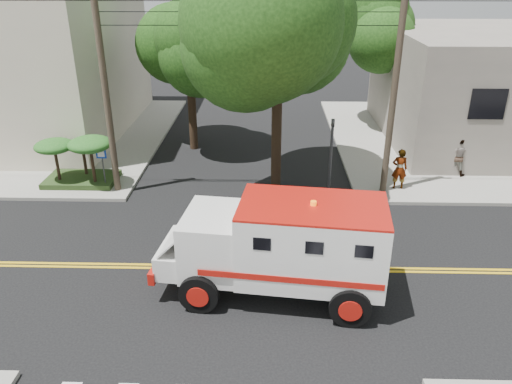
{
  "coord_description": "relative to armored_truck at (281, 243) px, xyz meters",
  "views": [
    {
      "loc": [
        1.16,
        -14.28,
        9.38
      ],
      "look_at": [
        0.71,
        2.7,
        1.6
      ],
      "focal_mm": 35.0,
      "sensor_mm": 36.0,
      "label": 1
    }
  ],
  "objects": [
    {
      "name": "tree_main",
      "position": [
        0.36,
        7.57,
        5.42
      ],
      "size": [
        6.08,
        5.7,
        9.85
      ],
      "color": "black",
      "rests_on": "ground"
    },
    {
      "name": "pedestrian_b",
      "position": [
        8.59,
        9.55,
        -0.7
      ],
      "size": [
        1.13,
        1.06,
        1.86
      ],
      "primitive_type": "imported",
      "rotation": [
        0.0,
        0.0,
        2.61
      ],
      "color": "gray",
      "rests_on": "sidewalk_ne"
    },
    {
      "name": "accessibility_sign",
      "position": [
        -7.78,
        7.54,
        -0.41
      ],
      "size": [
        0.45,
        0.1,
        2.02
      ],
      "color": "#3F3F42",
      "rests_on": "ground"
    },
    {
      "name": "utility_pole_right",
      "position": [
        4.72,
        7.56,
        2.72
      ],
      "size": [
        0.28,
        0.28,
        9.0
      ],
      "primitive_type": "cylinder",
      "color": "#382D23",
      "rests_on": "ground"
    },
    {
      "name": "palm_planter",
      "position": [
        -9.02,
        7.99,
        -0.13
      ],
      "size": [
        3.52,
        2.63,
        2.36
      ],
      "color": "#1E3314",
      "rests_on": "sidewalk_nw"
    },
    {
      "name": "utility_pole_left",
      "position": [
        -7.18,
        7.36,
        2.72
      ],
      "size": [
        0.28,
        0.28,
        9.0
      ],
      "primitive_type": "cylinder",
      "color": "#382D23",
      "rests_on": "ground"
    },
    {
      "name": "armored_truck",
      "position": [
        0.0,
        0.0,
        0.0
      ],
      "size": [
        7.1,
        3.44,
        3.12
      ],
      "rotation": [
        0.0,
        0.0,
        -0.12
      ],
      "color": "silver",
      "rests_on": "ground"
    },
    {
      "name": "tree_right",
      "position": [
        7.27,
        17.13,
        4.32
      ],
      "size": [
        4.8,
        4.5,
        8.2
      ],
      "color": "black",
      "rests_on": "ground"
    },
    {
      "name": "tree_left",
      "position": [
        -4.26,
        13.15,
        3.95
      ],
      "size": [
        4.48,
        4.2,
        7.7
      ],
      "color": "black",
      "rests_on": "ground"
    },
    {
      "name": "sidewalk_ne",
      "position": [
        11.92,
        14.86,
        -1.7
      ],
      "size": [
        17.0,
        17.0,
        0.15
      ],
      "primitive_type": "cube",
      "color": "gray",
      "rests_on": "ground"
    },
    {
      "name": "sidewalk_nw",
      "position": [
        -15.08,
        14.86,
        -1.7
      ],
      "size": [
        17.0,
        17.0,
        0.15
      ],
      "primitive_type": "cube",
      "color": "gray",
      "rests_on": "ground"
    },
    {
      "name": "ground",
      "position": [
        -1.58,
        1.36,
        -1.78
      ],
      "size": [
        100.0,
        100.0,
        0.0
      ],
      "primitive_type": "plane",
      "color": "black",
      "rests_on": "ground"
    },
    {
      "name": "pedestrian_a",
      "position": [
        5.43,
        7.84,
        -0.69
      ],
      "size": [
        0.71,
        0.49,
        1.86
      ],
      "primitive_type": "imported",
      "rotation": [
        0.0,
        0.0,
        3.07
      ],
      "color": "gray",
      "rests_on": "sidewalk_ne"
    },
    {
      "name": "traffic_signal",
      "position": [
        2.22,
        6.96,
        0.45
      ],
      "size": [
        0.15,
        0.18,
        3.6
      ],
      "color": "#3F3F42",
      "rests_on": "ground"
    }
  ]
}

